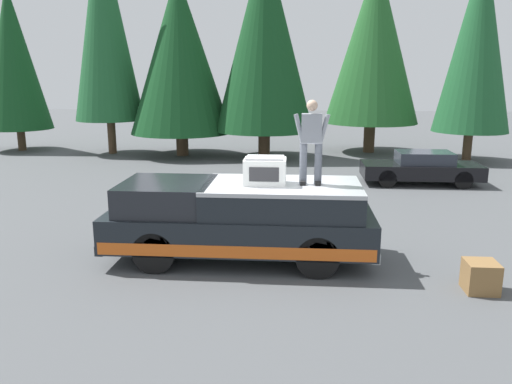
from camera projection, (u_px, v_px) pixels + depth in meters
name	position (u px, v px, depth m)	size (l,w,h in m)	color
ground_plane	(262.00, 259.00, 10.80)	(90.00, 90.00, 0.00)	#4C4F51
pickup_truck	(240.00, 219.00, 10.59)	(2.01, 5.54, 1.65)	black
compressor_unit	(265.00, 171.00, 10.26)	(0.65, 0.84, 0.56)	silver
person_on_truck_bed	(311.00, 140.00, 10.10)	(0.29, 0.72, 1.69)	#4C515B
parked_car_black	(421.00, 168.00, 18.02)	(1.64, 4.10, 1.16)	black
wooden_crate	(481.00, 277.00, 9.13)	(0.56, 0.56, 0.56)	olive
conifer_far_left	(477.00, 40.00, 21.75)	(3.26, 3.26, 9.21)	#4C3826
conifer_left	(374.00, 42.00, 24.30)	(4.56, 4.56, 9.23)	#4C3826
conifer_center_left	(265.00, 37.00, 22.65)	(4.53, 4.53, 9.65)	#4C3826
conifer_center_right	(179.00, 54.00, 23.46)	(4.78, 4.78, 8.35)	#4C3826
conifer_right	(104.00, 21.00, 23.69)	(3.24, 3.24, 10.90)	#4C3826
conifer_far_right	(13.00, 57.00, 25.08)	(3.26, 3.26, 8.17)	#4C3826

